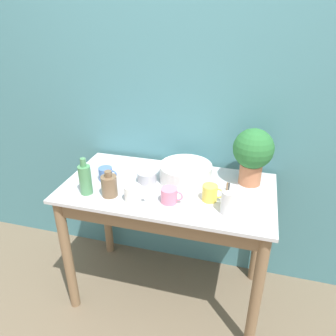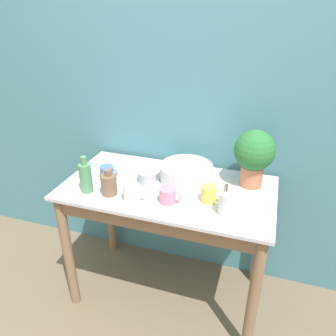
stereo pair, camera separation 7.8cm
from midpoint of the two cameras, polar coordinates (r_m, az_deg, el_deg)
name	(u,v)px [view 2 (the right image)]	position (r m, az deg, el deg)	size (l,w,h in m)	color
ground_plane	(151,330)	(2.22, -1.78, -26.32)	(12.00, 12.00, 0.00)	brown
wall_back	(187,106)	(2.08, 4.40, 10.77)	(6.00, 0.05, 2.40)	teal
counter_table	(167,214)	(1.96, 0.92, -8.03)	(1.21, 0.65, 0.83)	#846647
potted_plant	(254,154)	(1.89, 15.92, 2.35)	(0.23, 0.23, 0.33)	#B7704C
bowl_wash_large	(186,173)	(1.93, 4.35, -0.87)	(0.31, 0.31, 0.10)	silver
bottle_tall	(86,177)	(1.85, -12.99, -1.56)	(0.07, 0.07, 0.21)	#4C8C59
bottle_short	(109,184)	(1.81, -9.04, -2.78)	(0.09, 0.09, 0.15)	brown
mug_pink	(168,195)	(1.73, 1.29, -4.82)	(0.12, 0.09, 0.08)	pink
mug_yellow	(209,194)	(1.75, 8.46, -4.51)	(0.12, 0.08, 0.09)	#E5CC4C
mug_blue	(107,172)	(1.98, -9.44, -0.79)	(0.11, 0.08, 0.08)	#4C70B7
mug_white	(132,193)	(1.75, -5.02, -4.31)	(0.12, 0.09, 0.09)	white
bowl_small_steel	(147,177)	(1.93, -2.44, -1.52)	(0.11, 0.11, 0.06)	#A8A8B2
utensil_cup	(227,203)	(1.66, 11.59, -6.09)	(0.08, 0.08, 0.17)	silver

